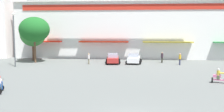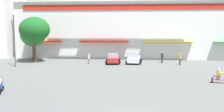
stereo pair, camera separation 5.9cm
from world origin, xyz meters
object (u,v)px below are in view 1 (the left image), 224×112
Objects in this scene: parked_car_1 at (134,58)px; pedestrian_1 at (180,58)px; parked_car_0 at (113,59)px; streetlamp_near at (14,36)px; plaza_tree_2 at (34,29)px; pedestrian_2 at (89,58)px; scooter_rider_4 at (0,86)px; pedestrian_3 at (162,57)px; scooter_rider_2 at (219,77)px; plaza_tree_0 at (33,34)px.

pedestrian_1 is at bearing -10.04° from parked_car_1.
streetlamp_near is (-13.33, -4.58, 3.54)m from parked_car_0.
pedestrian_2 is at bearing -6.49° from plaza_tree_2.
pedestrian_1 is (22.09, -0.53, -4.15)m from plaza_tree_2.
pedestrian_3 is (15.43, 19.93, 0.33)m from scooter_rider_4.
plaza_tree_0 is at bearing 149.42° from scooter_rider_2.
parked_car_1 reaches higher than scooter_rider_4.
scooter_rider_4 is at bearing -104.14° from pedestrian_2.
parked_car_0 is 0.96× the size of parked_car_1.
plaza_tree_0 is 6.67m from streetlamp_near.
parked_car_0 is 2.24× the size of pedestrian_1.
pedestrian_3 is (19.73, 1.65, -4.22)m from plaza_tree_2.
parked_car_0 is at bearing 175.66° from pedestrian_1.
scooter_rider_2 is 14.84m from pedestrian_3.
scooter_rider_4 is (-7.88, -18.50, -0.14)m from parked_car_0.
scooter_rider_2 is at bearing -30.58° from plaza_tree_0.
streetlamp_near is at bearing -104.72° from plaza_tree_2.
parked_car_1 is 4.46m from pedestrian_3.
parked_car_1 is 15.76m from scooter_rider_2.
scooter_rider_2 is at bearing -47.36° from parked_car_0.
parked_car_1 is at bearing 122.96° from scooter_rider_2.
scooter_rider_2 is at bearing -27.68° from plaza_tree_2.
pedestrian_2 reaches higher than scooter_rider_4.
plaza_tree_2 reaches higher than parked_car_0.
scooter_rider_2 is at bearing -18.10° from streetlamp_near.
parked_car_1 is 2.61× the size of scooter_rider_2.
pedestrian_1 is (6.70, -1.19, 0.26)m from parked_car_1.
plaza_tree_2 is 22.48m from pedestrian_1.
parked_car_0 is (12.18, 0.22, -4.41)m from plaza_tree_2.
streetlamp_near is (-1.15, -4.36, -0.87)m from plaza_tree_2.
parked_car_1 is at bearing -5.70° from plaza_tree_0.
plaza_tree_2 is (1.23, -2.31, 0.78)m from plaza_tree_0.
pedestrian_1 is at bearing 9.36° from streetlamp_near.
scooter_rider_2 is at bearing -57.04° from parked_car_1.
parked_car_1 is at bearing 13.69° from pedestrian_2.
scooter_rider_2 is 26.66m from streetlamp_near.
streetlamp_near reaches higher than pedestrian_2.
plaza_tree_2 is 1.74× the size of parked_car_1.
pedestrian_1 reaches higher than parked_car_0.
parked_car_0 is 20.10m from scooter_rider_4.
pedestrian_3 is at bearing 4.78° from plaza_tree_2.
pedestrian_1 reaches higher than pedestrian_2.
streetlamp_near reaches higher than scooter_rider_2.
scooter_rider_4 is at bearing -135.07° from pedestrian_1.
scooter_rider_4 is (-11.08, -18.93, -0.14)m from parked_car_1.
streetlamp_near reaches higher than plaza_tree_0.
pedestrian_2 is at bearing 75.86° from scooter_rider_4.
scooter_rider_2 is 0.94× the size of pedestrian_2.
plaza_tree_2 is 20.24m from pedestrian_3.
pedestrian_2 is at bearing -166.31° from parked_car_1.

